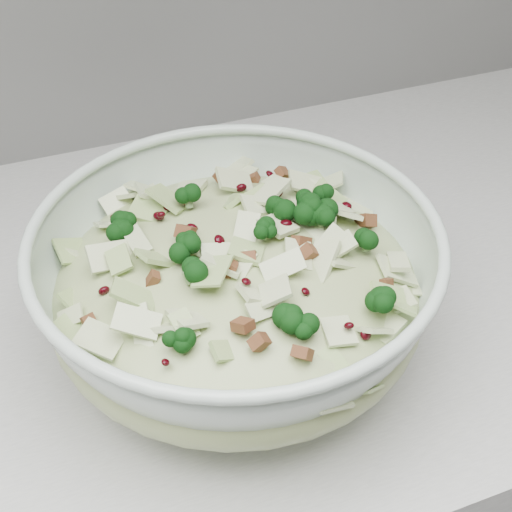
% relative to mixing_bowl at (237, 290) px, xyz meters
% --- Properties ---
extents(mixing_bowl, '(0.40, 0.40, 0.13)m').
position_rel_mixing_bowl_xyz_m(mixing_bowl, '(0.00, 0.00, 0.00)').
color(mixing_bowl, silver).
rests_on(mixing_bowl, counter).
extents(salad, '(0.38, 0.38, 0.13)m').
position_rel_mixing_bowl_xyz_m(salad, '(0.00, 0.00, 0.02)').
color(salad, '#A4B179').
rests_on(salad, mixing_bowl).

